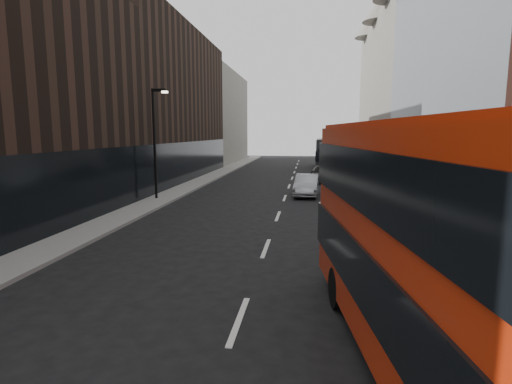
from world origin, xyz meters
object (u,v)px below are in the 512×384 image
(red_bus, at_px, (463,252))
(grey_bus, at_px, (327,153))
(car_b, at_px, (307,185))
(street_lamp, at_px, (155,136))
(car_a, at_px, (349,194))
(car_c, at_px, (322,174))

(red_bus, height_order, grey_bus, red_bus)
(car_b, bearing_deg, street_lamp, -157.71)
(car_b, bearing_deg, car_a, -55.68)
(car_c, bearing_deg, car_a, -87.53)
(car_a, xyz_separation_m, car_c, (-1.14, 12.42, -0.07))
(grey_bus, distance_m, car_b, 22.41)
(red_bus, xyz_separation_m, grey_bus, (-0.19, 43.98, -0.61))
(car_a, relative_size, car_b, 1.02)
(street_lamp, relative_size, grey_bus, 0.62)
(car_b, bearing_deg, car_c, 83.90)
(street_lamp, relative_size, car_a, 1.53)
(grey_bus, height_order, car_c, grey_bus)
(street_lamp, xyz_separation_m, car_a, (12.19, -0.83, -3.40))
(grey_bus, distance_m, car_a, 26.45)
(car_b, bearing_deg, red_bus, -80.11)
(red_bus, bearing_deg, grey_bus, 82.42)
(street_lamp, bearing_deg, grey_bus, 64.88)
(red_bus, distance_m, grey_bus, 43.98)
(street_lamp, relative_size, car_b, 1.56)
(car_c, bearing_deg, car_b, -102.18)
(grey_bus, xyz_separation_m, car_c, (-0.96, -14.01, -1.24))
(street_lamp, distance_m, car_c, 16.38)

